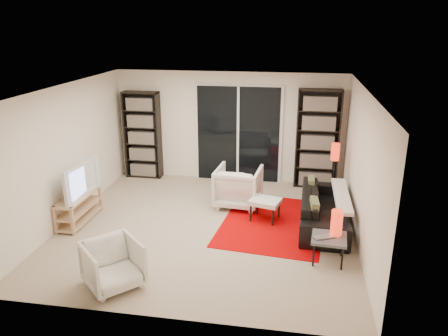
{
  "coord_description": "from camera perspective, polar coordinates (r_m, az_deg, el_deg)",
  "views": [
    {
      "loc": [
        1.44,
        -6.74,
        3.43
      ],
      "look_at": [
        0.25,
        0.3,
        1.0
      ],
      "focal_mm": 35.0,
      "sensor_mm": 36.0,
      "label": 1
    }
  ],
  "objects": [
    {
      "name": "rug",
      "position": [
        7.89,
        6.48,
        -7.07
      ],
      "size": [
        1.99,
        2.54,
        0.01
      ],
      "primitive_type": "cube",
      "rotation": [
        0.0,
        0.0,
        -0.11
      ],
      "color": "#B70001",
      "rests_on": "floor"
    },
    {
      "name": "bookshelf_left",
      "position": [
        9.99,
        -10.59,
        4.24
      ],
      "size": [
        0.8,
        0.3,
        1.95
      ],
      "color": "black",
      "rests_on": "ground"
    },
    {
      "name": "wall_front",
      "position": [
        5.0,
        -8.26,
        -7.87
      ],
      "size": [
        5.0,
        0.02,
        2.4
      ],
      "primitive_type": "cube",
      "color": "white",
      "rests_on": "ground"
    },
    {
      "name": "armchair_front",
      "position": [
        6.16,
        -14.32,
        -12.12
      ],
      "size": [
        0.99,
        0.99,
        0.65
      ],
      "primitive_type": "imported",
      "rotation": [
        0.0,
        0.0,
        0.79
      ],
      "color": "silver",
      "rests_on": "floor"
    },
    {
      "name": "laptop",
      "position": [
        6.6,
        13.14,
        -8.93
      ],
      "size": [
        0.37,
        0.32,
        0.02
      ],
      "primitive_type": "imported",
      "rotation": [
        0.0,
        0.0,
        0.46
      ],
      "color": "silver",
      "rests_on": "side_table"
    },
    {
      "name": "wall_right",
      "position": [
        7.18,
        17.58,
        -0.21
      ],
      "size": [
        0.02,
        5.0,
        2.4
      ],
      "primitive_type": "cube",
      "color": "white",
      "rests_on": "ground"
    },
    {
      "name": "sliding_door",
      "position": [
        9.59,
        1.86,
        4.4
      ],
      "size": [
        1.92,
        0.08,
        2.16
      ],
      "color": "white",
      "rests_on": "ground"
    },
    {
      "name": "armchair_back",
      "position": [
        8.41,
        1.88,
        -2.43
      ],
      "size": [
        0.9,
        0.92,
        0.78
      ],
      "primitive_type": "imported",
      "rotation": [
        0.0,
        0.0,
        3.05
      ],
      "color": "silver",
      "rests_on": "floor"
    },
    {
      "name": "floor",
      "position": [
        7.7,
        -2.23,
        -7.68
      ],
      "size": [
        5.0,
        5.0,
        0.0
      ],
      "primitive_type": "plane",
      "color": "#B8A48F",
      "rests_on": "ground"
    },
    {
      "name": "ottoman",
      "position": [
        7.84,
        5.4,
        -4.5
      ],
      "size": [
        0.61,
        0.55,
        0.4
      ],
      "color": "silver",
      "rests_on": "floor"
    },
    {
      "name": "tv",
      "position": [
        8.02,
        -18.66,
        -1.41
      ],
      "size": [
        0.25,
        1.03,
        0.59
      ],
      "primitive_type": "imported",
      "rotation": [
        0.0,
        0.0,
        1.46
      ],
      "color": "black",
      "rests_on": "tv_stand"
    },
    {
      "name": "wall_left",
      "position": [
        8.12,
        -19.89,
        1.7
      ],
      "size": [
        0.02,
        5.0,
        2.4
      ],
      "primitive_type": "cube",
      "color": "white",
      "rests_on": "ground"
    },
    {
      "name": "ceiling",
      "position": [
        6.97,
        -2.48,
        10.28
      ],
      "size": [
        5.0,
        5.0,
        0.02
      ],
      "primitive_type": "cube",
      "color": "white",
      "rests_on": "wall_back"
    },
    {
      "name": "wall_back",
      "position": [
        9.62,
        0.72,
        5.37
      ],
      "size": [
        5.0,
        0.02,
        2.4
      ],
      "primitive_type": "cube",
      "color": "white",
      "rests_on": "ground"
    },
    {
      "name": "table_lamp",
      "position": [
        6.69,
        14.5,
        -6.94
      ],
      "size": [
        0.17,
        0.17,
        0.39
      ],
      "primitive_type": "cylinder",
      "color": "red",
      "rests_on": "side_table"
    },
    {
      "name": "tv_stand",
      "position": [
        8.22,
        -18.4,
        -4.89
      ],
      "size": [
        0.37,
        1.15,
        0.5
      ],
      "color": "#D9AB81",
      "rests_on": "floor"
    },
    {
      "name": "sofa",
      "position": [
        7.87,
        12.98,
        -5.15
      ],
      "size": [
        0.87,
        2.08,
        0.6
      ],
      "primitive_type": "imported",
      "rotation": [
        0.0,
        0.0,
        1.54
      ],
      "color": "black",
      "rests_on": "floor"
    },
    {
      "name": "side_table",
      "position": [
        6.7,
        13.56,
        -9.08
      ],
      "size": [
        0.54,
        0.54,
        0.4
      ],
      "color": "#49484E",
      "rests_on": "floor"
    },
    {
      "name": "bookshelf_right",
      "position": [
        9.39,
        12.1,
        3.68
      ],
      "size": [
        0.9,
        0.3,
        2.1
      ],
      "color": "black",
      "rests_on": "ground"
    },
    {
      "name": "floor_lamp",
      "position": [
        8.61,
        14.26,
        1.15
      ],
      "size": [
        0.18,
        0.18,
        1.21
      ],
      "color": "black",
      "rests_on": "floor"
    }
  ]
}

